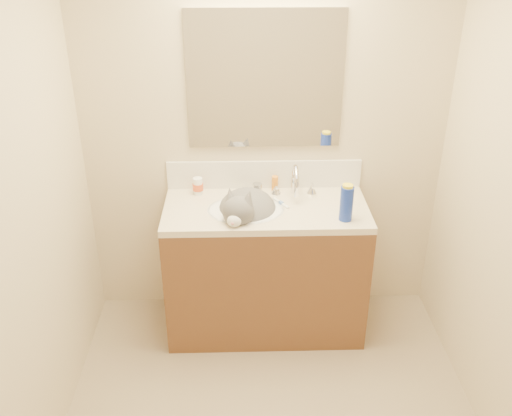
{
  "coord_description": "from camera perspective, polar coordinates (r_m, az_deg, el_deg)",
  "views": [
    {
      "loc": [
        -0.15,
        -1.98,
        2.41
      ],
      "look_at": [
        -0.06,
        0.92,
        0.88
      ],
      "focal_mm": 40.0,
      "sensor_mm": 36.0,
      "label": 1
    }
  ],
  "objects": [
    {
      "name": "backsplash",
      "position": [
        3.54,
        0.82,
        3.37
      ],
      "size": [
        1.2,
        0.02,
        0.18
      ],
      "primitive_type": "cube",
      "color": "silver",
      "rests_on": "counter_slab"
    },
    {
      "name": "amber_bottle",
      "position": [
        3.51,
        1.9,
        2.44
      ],
      "size": [
        0.05,
        0.05,
        0.1
      ],
      "primitive_type": "cylinder",
      "rotation": [
        0.0,
        0.0,
        -0.18
      ],
      "color": "orange",
      "rests_on": "counter_slab"
    },
    {
      "name": "cat",
      "position": [
        3.32,
        -1.0,
        -0.34
      ],
      "size": [
        0.44,
        0.52,
        0.35
      ],
      "rotation": [
        0.0,
        0.0,
        -0.31
      ],
      "color": "#585558",
      "rests_on": "basin"
    },
    {
      "name": "spray_cap",
      "position": [
        3.16,
        9.16,
        2.01
      ],
      "size": [
        0.07,
        0.07,
        0.04
      ],
      "primitive_type": "cylinder",
      "rotation": [
        0.0,
        0.0,
        -0.31
      ],
      "color": "yellow",
      "rests_on": "spray_can"
    },
    {
      "name": "mirror",
      "position": [
        3.34,
        0.89,
        12.64
      ],
      "size": [
        0.9,
        0.02,
        0.8
      ],
      "primitive_type": "cube",
      "color": "white",
      "rests_on": "room_shell"
    },
    {
      "name": "counter_slab",
      "position": [
        3.35,
        1.0,
        -0.19
      ],
      "size": [
        1.2,
        0.55,
        0.04
      ],
      "primitive_type": "cube",
      "color": "beige",
      "rests_on": "vanity_cabinet"
    },
    {
      "name": "room_shell",
      "position": [
        2.19,
        2.28,
        2.84
      ],
      "size": [
        2.24,
        2.54,
        2.52
      ],
      "color": "beige",
      "rests_on": "ground"
    },
    {
      "name": "faucet",
      "position": [
        3.44,
        3.91,
        2.48
      ],
      "size": [
        0.28,
        0.2,
        0.21
      ],
      "color": "silver",
      "rests_on": "counter_slab"
    },
    {
      "name": "pill_label",
      "position": [
        3.5,
        -5.82,
        2.13
      ],
      "size": [
        0.08,
        0.08,
        0.04
      ],
      "primitive_type": "cylinder",
      "rotation": [
        0.0,
        0.0,
        -0.35
      ],
      "color": "#DB5224",
      "rests_on": "pill_bottle"
    },
    {
      "name": "basin",
      "position": [
        3.35,
        -1.04,
        -1.22
      ],
      "size": [
        0.45,
        0.36,
        0.14
      ],
      "primitive_type": "ellipsoid",
      "color": "white",
      "rests_on": "vanity_cabinet"
    },
    {
      "name": "spray_can",
      "position": [
        3.2,
        9.03,
        0.44
      ],
      "size": [
        0.09,
        0.09,
        0.2
      ],
      "primitive_type": "cylinder",
      "rotation": [
        0.0,
        0.0,
        -0.31
      ],
      "color": "#1831A9",
      "rests_on": "counter_slab"
    },
    {
      "name": "vanity_cabinet",
      "position": [
        3.57,
        0.94,
        -6.3
      ],
      "size": [
        1.2,
        0.55,
        0.82
      ],
      "primitive_type": "cube",
      "color": "brown",
      "rests_on": "ground"
    },
    {
      "name": "pill_bottle",
      "position": [
        3.5,
        -5.83,
        2.21
      ],
      "size": [
        0.07,
        0.07,
        0.1
      ],
      "primitive_type": "cylinder",
      "rotation": [
        0.0,
        0.0,
        -0.35
      ],
      "color": "white",
      "rests_on": "counter_slab"
    },
    {
      "name": "toothbrush",
      "position": [
        3.38,
        2.53,
        0.49
      ],
      "size": [
        0.09,
        0.14,
        0.01
      ],
      "primitive_type": "cube",
      "rotation": [
        0.0,
        0.0,
        0.54
      ],
      "color": "white",
      "rests_on": "counter_slab"
    },
    {
      "name": "silver_jar",
      "position": [
        3.49,
        0.14,
        1.96
      ],
      "size": [
        0.06,
        0.06,
        0.07
      ],
      "primitive_type": "cylinder",
      "rotation": [
        0.0,
        0.0,
        0.07
      ],
      "color": "#B7B7BC",
      "rests_on": "counter_slab"
    },
    {
      "name": "toothbrush_head",
      "position": [
        3.38,
        2.53,
        0.53
      ],
      "size": [
        0.03,
        0.03,
        0.02
      ],
      "primitive_type": "cube",
      "rotation": [
        0.0,
        0.0,
        0.54
      ],
      "color": "#658AD6",
      "rests_on": "counter_slab"
    }
  ]
}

